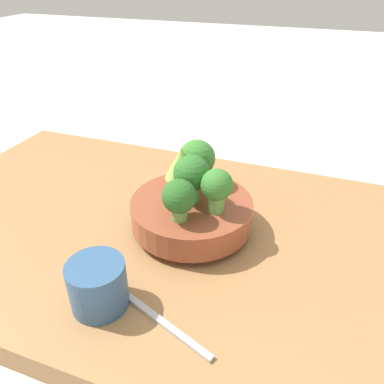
% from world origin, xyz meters
% --- Properties ---
extents(ground_plane, '(6.00, 6.00, 0.00)m').
position_xyz_m(ground_plane, '(0.00, 0.00, 0.00)').
color(ground_plane, silver).
extents(table, '(1.19, 0.64, 0.05)m').
position_xyz_m(table, '(0.00, 0.00, 0.02)').
color(table, '#9E7042').
rests_on(table, ground_plane).
extents(bowl, '(0.23, 0.23, 0.06)m').
position_xyz_m(bowl, '(0.00, 0.01, 0.09)').
color(bowl, brown).
rests_on(bowl, table).
extents(romanesco_piece_far, '(0.06, 0.06, 0.09)m').
position_xyz_m(romanesco_piece_far, '(-0.03, 0.05, 0.17)').
color(romanesco_piece_far, '#7AB256').
rests_on(romanesco_piece_far, bowl).
extents(broccoli_floret_front, '(0.06, 0.06, 0.08)m').
position_xyz_m(broccoli_floret_front, '(0.00, -0.05, 0.16)').
color(broccoli_floret_front, '#6BA34C').
rests_on(broccoli_floret_front, bowl).
extents(broccoli_floret_right, '(0.06, 0.06, 0.08)m').
position_xyz_m(broccoli_floret_right, '(0.05, 0.00, 0.16)').
color(broccoli_floret_right, '#6BA34C').
rests_on(broccoli_floret_right, bowl).
extents(broccoli_floret_back, '(0.07, 0.07, 0.09)m').
position_xyz_m(broccoli_floret_back, '(-0.01, 0.08, 0.17)').
color(broccoli_floret_back, '#7AB256').
rests_on(broccoli_floret_back, bowl).
extents(broccoli_floret_center, '(0.07, 0.07, 0.09)m').
position_xyz_m(broccoli_floret_center, '(0.00, 0.01, 0.17)').
color(broccoli_floret_center, '#6BA34C').
rests_on(broccoli_floret_center, bowl).
extents(cup, '(0.09, 0.09, 0.08)m').
position_xyz_m(cup, '(-0.06, -0.21, 0.09)').
color(cup, '#33567F').
rests_on(cup, table).
extents(fork, '(0.16, 0.07, 0.01)m').
position_xyz_m(fork, '(0.04, -0.21, 0.05)').
color(fork, '#B2B2B7').
rests_on(fork, table).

